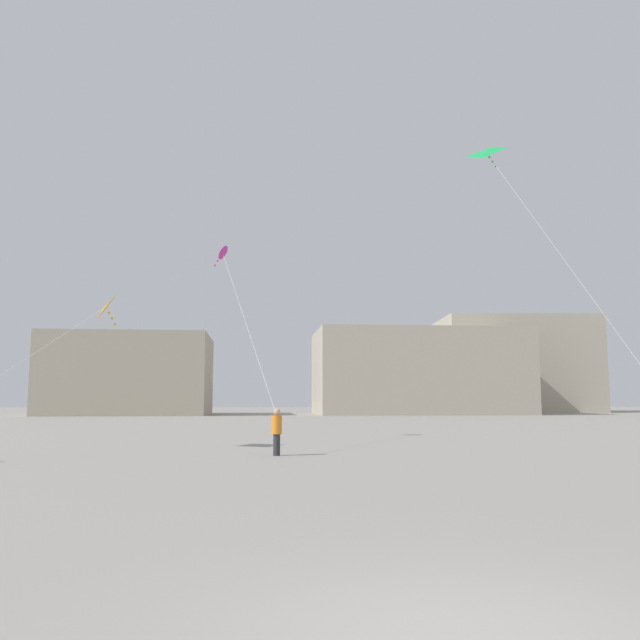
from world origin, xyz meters
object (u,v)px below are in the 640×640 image
building_left_hall (131,375)px  building_right_hall (514,365)px  kite_emerald_delta (489,156)px  kite_magenta_diamond (223,256)px  person_in_orange (277,430)px  kite_amber_delta (104,308)px  building_centre_hall (417,373)px

building_left_hall → building_right_hall: 55.84m
kite_emerald_delta → kite_magenta_diamond: 13.35m
person_in_orange → kite_emerald_delta: 15.99m
kite_amber_delta → building_centre_hall: bearing=66.0°
kite_magenta_diamond → kite_amber_delta: bearing=-124.2°
kite_magenta_diamond → building_right_hall: bearing=58.6°
kite_amber_delta → kite_magenta_diamond: bearing=55.8°
kite_amber_delta → kite_emerald_delta: (16.18, 1.86, 7.32)m
person_in_orange → kite_magenta_diamond: bearing=-118.4°
kite_amber_delta → building_centre_hall: (25.09, 56.41, -0.14)m
kite_emerald_delta → kite_magenta_diamond: (-12.11, 4.13, -3.83)m
kite_emerald_delta → building_right_hall: building_right_hall is taller
kite_emerald_delta → building_centre_hall: kite_emerald_delta is taller
kite_magenta_diamond → building_centre_hall: bearing=67.4°
kite_magenta_diamond → building_right_hall: 74.91m
building_centre_hall → kite_magenta_diamond: bearing=-112.6°
building_centre_hall → person_in_orange: bearing=-107.1°
kite_emerald_delta → kite_magenta_diamond: kite_emerald_delta is taller
kite_amber_delta → kite_magenta_diamond: size_ratio=0.63×
person_in_orange → building_right_hall: (36.37, 73.07, 6.14)m
person_in_orange → kite_magenta_diamond: (-2.64, 9.15, 8.04)m
person_in_orange → building_left_hall: size_ratio=0.08×
kite_emerald_delta → building_left_hall: 60.91m
kite_magenta_diamond → building_right_hall: (39.01, 63.92, -1.90)m
building_left_hall → building_centre_hall: (36.00, 0.58, 0.42)m
kite_magenta_diamond → building_centre_hall: building_centre_hall is taller
kite_amber_delta → building_left_hall: bearing=101.1°
person_in_orange → building_right_hall: building_right_hall is taller
person_in_orange → building_left_hall: bearing=-117.9°
kite_magenta_diamond → building_left_hall: bearing=106.7°
building_centre_hall → building_right_hall: building_right_hall is taller
person_in_orange → kite_magenta_diamond: kite_magenta_diamond is taller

